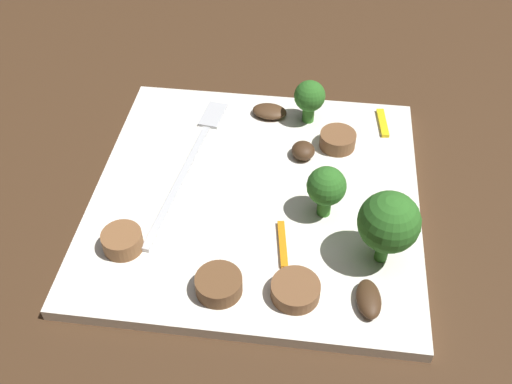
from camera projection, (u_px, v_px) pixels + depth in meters
ground_plane at (256, 201)px, 0.48m from camera, size 1.40×1.40×0.00m
plate at (256, 196)px, 0.48m from camera, size 0.26×0.26×0.01m
fork at (193, 156)px, 0.50m from camera, size 0.18×0.04×0.00m
broccoli_floret_0 at (310, 98)px, 0.52m from camera, size 0.03×0.03×0.04m
broccoli_floret_1 at (389, 223)px, 0.40m from camera, size 0.04×0.04×0.06m
broccoli_floret_2 at (326, 187)px, 0.44m from camera, size 0.03×0.03×0.04m
sausage_slice_0 at (338, 140)px, 0.51m from camera, size 0.04×0.04×0.01m
sausage_slice_1 at (219, 284)px, 0.40m from camera, size 0.04×0.04×0.01m
sausage_slice_2 at (122, 241)px, 0.43m from camera, size 0.04×0.04×0.01m
sausage_slice_3 at (295, 290)px, 0.40m from camera, size 0.04×0.04×0.01m
mushroom_0 at (303, 150)px, 0.50m from camera, size 0.03×0.02×0.01m
mushroom_1 at (265, 111)px, 0.54m from camera, size 0.03×0.03×0.01m
mushroom_2 at (369, 299)px, 0.40m from camera, size 0.03×0.02×0.01m
pepper_strip_0 at (283, 244)px, 0.43m from camera, size 0.04×0.01×0.00m
pepper_strip_1 at (383, 123)px, 0.53m from camera, size 0.04×0.01×0.00m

